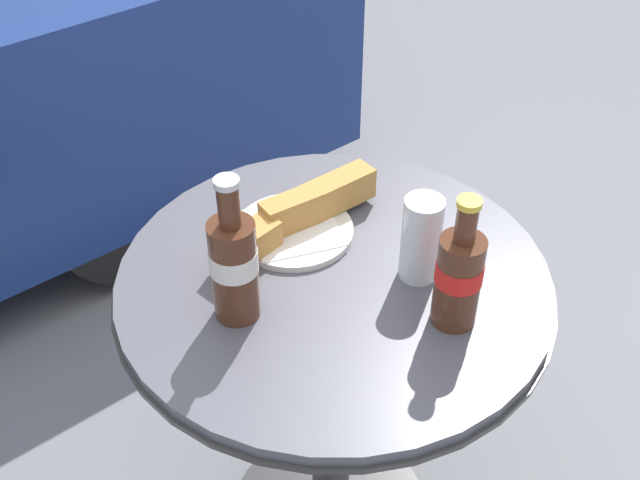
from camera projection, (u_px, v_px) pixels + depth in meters
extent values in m
cylinder|color=#333333|center=(332.00, 413.00, 1.55)|extent=(0.08, 0.08, 0.68)
cylinder|color=#333333|center=(334.00, 285.00, 1.34)|extent=(0.73, 0.73, 0.01)
cylinder|color=#4C4C56|center=(334.00, 279.00, 1.33)|extent=(0.72, 0.72, 0.02)
cylinder|color=#4C2819|center=(458.00, 281.00, 1.19)|extent=(0.07, 0.07, 0.16)
cylinder|color=red|center=(459.00, 272.00, 1.18)|extent=(0.07, 0.07, 0.03)
cylinder|color=#4C2819|center=(466.00, 224.00, 1.12)|extent=(0.03, 0.03, 0.06)
cylinder|color=gold|center=(469.00, 203.00, 1.10)|extent=(0.04, 0.04, 0.01)
cylinder|color=#4C2819|center=(234.00, 271.00, 1.20)|extent=(0.07, 0.07, 0.17)
cylinder|color=silver|center=(233.00, 260.00, 1.18)|extent=(0.07, 0.07, 0.04)
cylinder|color=#4C2819|center=(229.00, 206.00, 1.12)|extent=(0.03, 0.03, 0.07)
cylinder|color=silver|center=(226.00, 182.00, 1.09)|extent=(0.04, 0.04, 0.01)
cylinder|color=#C68923|center=(420.00, 247.00, 1.28)|extent=(0.06, 0.06, 0.12)
cylinder|color=silver|center=(421.00, 239.00, 1.27)|extent=(0.06, 0.06, 0.15)
cylinder|color=silver|center=(294.00, 231.00, 1.40)|extent=(0.21, 0.21, 0.01)
cube|color=white|center=(294.00, 228.00, 1.39)|extent=(0.19, 0.19, 0.00)
cube|color=#B77F3D|center=(246.00, 244.00, 1.32)|extent=(0.13, 0.07, 0.05)
cube|color=#B77F3D|center=(291.00, 212.00, 1.38)|extent=(0.11, 0.06, 0.06)
cube|color=#B77F3D|center=(338.00, 191.00, 1.43)|extent=(0.14, 0.05, 0.06)
cylinder|color=black|center=(132.00, 176.00, 2.27)|extent=(0.60, 0.20, 0.60)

